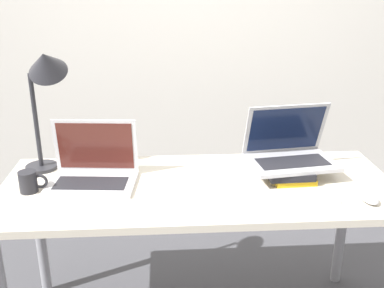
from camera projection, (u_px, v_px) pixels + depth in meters
The scene contains 9 objects.
wall_back at pixel (183, 6), 2.88m from camera, with size 8.00×0.05×2.70m.
desk at pixel (199, 201), 1.89m from camera, with size 1.64×0.65×0.72m.
laptop_left at pixel (93, 171), 1.87m from camera, with size 0.38×0.27×0.25m.
book_stack at pixel (287, 170), 1.93m from camera, with size 0.21×0.25×0.05m.
laptop_on_books at pixel (289, 151), 1.93m from camera, with size 0.39×0.29×0.25m.
wireless_keyboard at pixel (300, 199), 1.73m from camera, with size 0.30×0.13×0.01m.
mouse at pixel (369, 197), 1.72m from camera, with size 0.06×0.11×0.03m.
mug at pixel (29, 182), 1.79m from camera, with size 0.11×0.07×0.09m.
desk_lamp at pixel (45, 77), 1.84m from camera, with size 0.23×0.20×0.57m.
Camera 1 is at (-0.14, -1.35, 1.53)m, focal length 42.00 mm.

